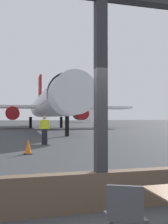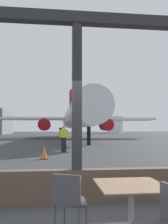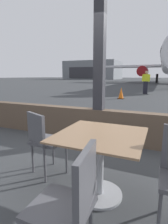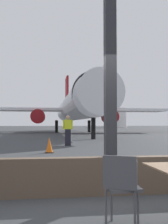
# 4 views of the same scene
# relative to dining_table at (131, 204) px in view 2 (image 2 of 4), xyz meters

# --- Properties ---
(ground_plane) EXTENTS (220.00, 220.00, 0.00)m
(ground_plane) POSITION_rel_dining_table_xyz_m (-0.60, 41.71, -0.47)
(ground_plane) COLOR #383A3D
(window_frame) EXTENTS (8.65, 0.24, 4.00)m
(window_frame) POSITION_rel_dining_table_xyz_m (-0.60, 1.71, 0.91)
(window_frame) COLOR brown
(window_frame) RESTS_ON ground
(dining_table) EXTENTS (0.91, 0.91, 0.74)m
(dining_table) POSITION_rel_dining_table_xyz_m (0.00, 0.00, 0.00)
(dining_table) COLOR #8C6B4C
(dining_table) RESTS_ON ground
(cafe_chair_window_left) EXTENTS (0.43, 0.43, 0.92)m
(cafe_chair_window_left) POSITION_rel_dining_table_xyz_m (0.08, -0.85, 0.08)
(cafe_chair_window_left) COLOR #4C4C51
(cafe_chair_window_left) RESTS_ON ground
(cafe_chair_aisle_left) EXTENTS (0.50, 0.50, 0.89)m
(cafe_chair_aisle_left) POSITION_rel_dining_table_xyz_m (-0.84, 0.11, 0.07)
(cafe_chair_aisle_left) COLOR #4C4C51
(cafe_chair_aisle_left) RESTS_ON ground
(airplane) EXTENTS (26.60, 37.11, 10.31)m
(airplane) POSITION_rel_dining_table_xyz_m (1.96, 33.94, 3.04)
(airplane) COLOR silver
(airplane) RESTS_ON ground
(ground_crew_worker) EXTENTS (0.57, 0.22, 1.74)m
(ground_crew_worker) POSITION_rel_dining_table_xyz_m (-0.57, 12.67, 0.43)
(ground_crew_worker) COLOR black
(ground_crew_worker) RESTS_ON ground
(traffic_cone) EXTENTS (0.36, 0.36, 0.67)m
(traffic_cone) POSITION_rel_dining_table_xyz_m (-1.65, 8.96, -0.16)
(traffic_cone) COLOR orange
(traffic_cone) RESTS_ON ground
(fuel_storage_tank) EXTENTS (6.11, 6.11, 6.31)m
(fuel_storage_tank) POSITION_rel_dining_table_xyz_m (20.87, 84.55, 2.68)
(fuel_storage_tank) COLOR white
(fuel_storage_tank) RESTS_ON ground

